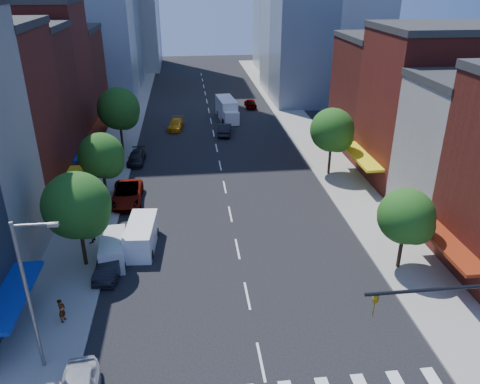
# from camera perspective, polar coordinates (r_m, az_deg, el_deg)

# --- Properties ---
(ground) EXTENTS (220.00, 220.00, 0.00)m
(ground) POSITION_cam_1_polar(r_m,az_deg,el_deg) (27.99, 2.57, -19.97)
(ground) COLOR black
(ground) RESTS_ON ground
(sidewalk_left) EXTENTS (5.00, 120.00, 0.15)m
(sidewalk_left) POSITION_cam_1_polar(r_m,az_deg,el_deg) (63.34, -14.55, 6.06)
(sidewalk_left) COLOR gray
(sidewalk_left) RESTS_ON ground
(sidewalk_right) EXTENTS (5.00, 120.00, 0.15)m
(sidewalk_right) POSITION_cam_1_polar(r_m,az_deg,el_deg) (64.69, 8.06, 7.01)
(sidewalk_right) COLOR gray
(sidewalk_right) RESTS_ON ground
(bldg_left_3) EXTENTS (12.00, 8.00, 15.00)m
(bldg_left_3) POSITION_cam_1_polar(r_m,az_deg,el_deg) (53.03, -26.07, 9.10)
(bldg_left_3) COLOR #521B14
(bldg_left_3) RESTS_ON ground
(bldg_left_4) EXTENTS (12.00, 9.00, 17.00)m
(bldg_left_4) POSITION_cam_1_polar(r_m,az_deg,el_deg) (60.71, -23.84, 12.23)
(bldg_left_4) COLOR maroon
(bldg_left_4) RESTS_ON ground
(bldg_left_5) EXTENTS (12.00, 10.00, 13.00)m
(bldg_left_5) POSITION_cam_1_polar(r_m,az_deg,el_deg) (70.06, -21.50, 12.39)
(bldg_left_5) COLOR #521B14
(bldg_left_5) RESTS_ON ground
(bldg_right_1) EXTENTS (12.00, 8.00, 12.00)m
(bldg_right_1) POSITION_cam_1_polar(r_m,az_deg,el_deg) (44.48, 27.26, 4.12)
(bldg_right_1) COLOR beige
(bldg_right_1) RESTS_ON ground
(bldg_right_2) EXTENTS (12.00, 10.00, 15.00)m
(bldg_right_2) POSITION_cam_1_polar(r_m,az_deg,el_deg) (51.40, 22.35, 9.32)
(bldg_right_2) COLOR maroon
(bldg_right_2) RESTS_ON ground
(bldg_right_3) EXTENTS (12.00, 10.00, 13.00)m
(bldg_right_3) POSITION_cam_1_polar(r_m,az_deg,el_deg) (60.31, 17.85, 11.11)
(bldg_right_3) COLOR #521B14
(bldg_right_3) RESTS_ON ground
(streetlight) EXTENTS (2.25, 0.25, 9.00)m
(streetlight) POSITION_cam_1_polar(r_m,az_deg,el_deg) (26.47, -24.20, -10.73)
(streetlight) COLOR slate
(streetlight) RESTS_ON sidewalk_left
(tree_left_near) EXTENTS (4.80, 4.80, 7.30)m
(tree_left_near) POSITION_cam_1_polar(r_m,az_deg,el_deg) (34.80, -19.04, -1.84)
(tree_left_near) COLOR black
(tree_left_near) RESTS_ON sidewalk_left
(tree_left_mid) EXTENTS (4.20, 4.20, 6.65)m
(tree_left_mid) POSITION_cam_1_polar(r_m,az_deg,el_deg) (44.86, -16.37, 4.08)
(tree_left_mid) COLOR black
(tree_left_mid) RESTS_ON sidewalk_left
(tree_left_far) EXTENTS (5.00, 5.00, 7.75)m
(tree_left_far) POSITION_cam_1_polar(r_m,az_deg,el_deg) (57.86, -14.43, 9.63)
(tree_left_far) COLOR black
(tree_left_far) RESTS_ON sidewalk_left
(tree_right_near) EXTENTS (4.00, 4.00, 6.20)m
(tree_right_near) POSITION_cam_1_polar(r_m,az_deg,el_deg) (34.98, 19.83, -3.07)
(tree_right_near) COLOR black
(tree_right_near) RESTS_ON sidewalk_right
(tree_right_far) EXTENTS (4.60, 4.60, 7.20)m
(tree_right_far) POSITION_cam_1_polar(r_m,az_deg,el_deg) (50.15, 11.34, 7.21)
(tree_right_far) COLOR black
(tree_right_far) RESTS_ON sidewalk_right
(parked_car_second) EXTENTS (2.13, 4.70, 1.50)m
(parked_car_second) POSITION_cam_1_polar(r_m,az_deg,el_deg) (35.48, -15.51, -8.46)
(parked_car_second) COLOR black
(parked_car_second) RESTS_ON ground
(parked_car_third) EXTENTS (2.85, 6.00, 1.65)m
(parked_car_third) POSITION_cam_1_polar(r_m,az_deg,el_deg) (45.72, -13.59, -0.23)
(parked_car_third) COLOR #999999
(parked_car_third) RESTS_ON ground
(parked_car_rear) EXTENTS (2.08, 4.59, 1.30)m
(parked_car_rear) POSITION_cam_1_polar(r_m,az_deg,el_deg) (55.20, -12.50, 4.12)
(parked_car_rear) COLOR black
(parked_car_rear) RESTS_ON ground
(cargo_van_near) EXTENTS (2.42, 5.27, 2.19)m
(cargo_van_near) POSITION_cam_1_polar(r_m,az_deg,el_deg) (37.71, -11.94, -5.32)
(cargo_van_near) COLOR white
(cargo_van_near) RESTS_ON ground
(cargo_van_far) EXTENTS (2.09, 4.55, 1.89)m
(cargo_van_far) POSITION_cam_1_polar(r_m,az_deg,el_deg) (36.70, -15.20, -6.87)
(cargo_van_far) COLOR silver
(cargo_van_far) RESTS_ON ground
(taxi) EXTENTS (2.50, 4.90, 1.36)m
(taxi) POSITION_cam_1_polar(r_m,az_deg,el_deg) (66.88, -7.84, 8.17)
(taxi) COLOR orange
(taxi) RESTS_ON ground
(traffic_car_oncoming) EXTENTS (2.26, 4.86, 1.54)m
(traffic_car_oncoming) POSITION_cam_1_polar(r_m,az_deg,el_deg) (63.86, -1.87, 7.67)
(traffic_car_oncoming) COLOR black
(traffic_car_oncoming) RESTS_ON ground
(traffic_car_far) EXTENTS (1.70, 4.19, 1.43)m
(traffic_car_far) POSITION_cam_1_polar(r_m,az_deg,el_deg) (77.61, 1.29, 10.77)
(traffic_car_far) COLOR #999999
(traffic_car_far) RESTS_ON ground
(box_truck) EXTENTS (2.98, 7.75, 3.04)m
(box_truck) POSITION_cam_1_polar(r_m,az_deg,el_deg) (70.84, -1.59, 9.98)
(box_truck) COLOR white
(box_truck) RESTS_ON ground
(pedestrian_near) EXTENTS (0.51, 0.66, 1.60)m
(pedestrian_near) POSITION_cam_1_polar(r_m,az_deg,el_deg) (31.73, -20.90, -13.33)
(pedestrian_near) COLOR #999999
(pedestrian_near) RESTS_ON sidewalk_left
(pedestrian_far) EXTENTS (0.88, 1.02, 1.81)m
(pedestrian_far) POSITION_cam_1_polar(r_m,az_deg,el_deg) (39.40, -17.83, -4.69)
(pedestrian_far) COLOR #999999
(pedestrian_far) RESTS_ON sidewalk_left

